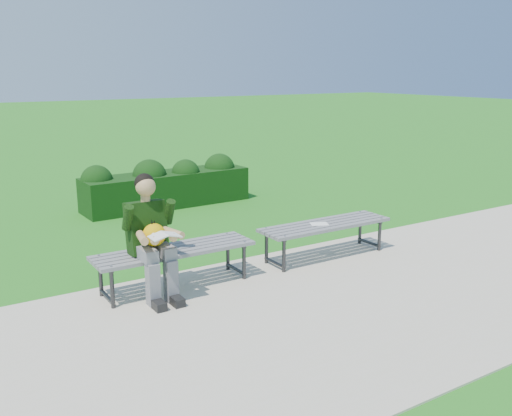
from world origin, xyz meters
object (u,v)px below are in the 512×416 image
Objects in this scene: seated_boy at (151,233)px; paper_sheet at (319,224)px; bench_left at (175,253)px; hedge at (167,184)px; bench_right at (325,227)px.

paper_sheet is (2.28, 0.04, -0.24)m from seated_boy.
hedge is at bearing 67.66° from bench_left.
bench_right is at bearing 0.97° from seated_boy.
hedge is at bearing 98.14° from bench_right.
bench_right is 1.37× the size of seated_boy.
bench_right is at bearing -0.00° from paper_sheet.
hedge is 4.27m from seated_boy.
hedge is 11.36× the size of paper_sheet.
hedge is 1.68× the size of bench_right.
seated_boy is (-2.38, -0.04, 0.30)m from bench_right.
bench_left is 0.43m from seated_boy.
bench_right is at bearing -1.50° from bench_left.
paper_sheet is (-0.10, 0.00, 0.06)m from bench_right.
bench_left is (-1.54, -3.75, 0.02)m from hedge.
bench_left is 2.08m from bench_right.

